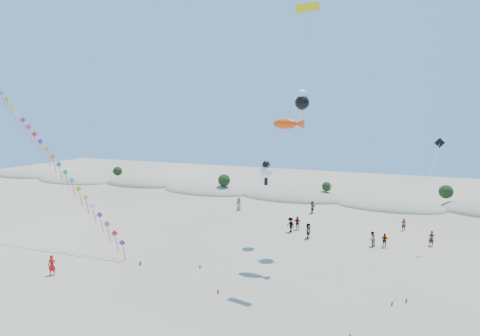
% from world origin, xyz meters
% --- Properties ---
extents(ground, '(160.00, 160.00, 0.00)m').
position_xyz_m(ground, '(0.00, 0.00, 0.00)').
color(ground, gray).
rests_on(ground, ground).
extents(dune_ridge, '(145.30, 11.49, 5.57)m').
position_xyz_m(dune_ridge, '(1.06, 45.14, 0.11)').
color(dune_ridge, gray).
rests_on(dune_ridge, ground).
extents(kite_train, '(26.14, 4.86, 19.91)m').
position_xyz_m(kite_train, '(-18.82, 11.41, 10.29)').
color(kite_train, '#3F2D1E').
rests_on(kite_train, ground).
extents(fish_kite, '(4.66, 9.32, 13.92)m').
position_xyz_m(fish_kite, '(7.62, 15.01, 13.37)').
color(fish_kite, '#3F2D1E').
rests_on(fish_kite, ground).
extents(cartoon_kite_low, '(4.02, 9.99, 9.30)m').
position_xyz_m(cartoon_kite_low, '(3.91, 19.67, 8.20)').
color(cartoon_kite_low, '#3F2D1E').
rests_on(cartoon_kite_low, ground).
extents(cartoon_kite_high, '(11.69, 9.86, 16.80)m').
position_xyz_m(cartoon_kite_high, '(7.83, 19.45, 15.58)').
color(cartoon_kite_high, '#3F2D1E').
rests_on(cartoon_kite_high, ground).
extents(parafoil_kite, '(6.58, 9.92, 23.48)m').
position_xyz_m(parafoil_kite, '(9.78, 12.77, 22.46)').
color(parafoil_kite, '#3F2D1E').
rests_on(parafoil_kite, ground).
extents(dark_kite, '(4.22, 15.90, 11.88)m').
position_xyz_m(dark_kite, '(20.10, 20.90, 8.26)').
color(dark_kite, '#3F2D1E').
rests_on(dark_kite, ground).
extents(flyer_foreground, '(0.79, 0.68, 1.84)m').
position_xyz_m(flyer_foreground, '(-10.84, 3.98, 0.92)').
color(flyer_foreground, red).
rests_on(flyer_foreground, ground).
extents(beachgoers, '(26.60, 13.66, 1.84)m').
position_xyz_m(beachgoers, '(7.74, 27.42, 0.88)').
color(beachgoers, slate).
rests_on(beachgoers, ground).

